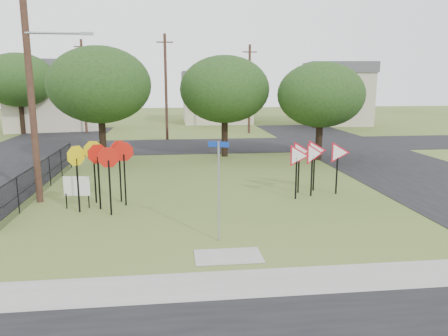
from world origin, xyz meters
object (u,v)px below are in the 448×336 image
Objects in this scene: street_name_sign at (219,185)px; stop_sign_cluster at (104,160)px; info_board at (77,187)px; yield_sign_cluster at (312,155)px.

street_name_sign is 6.04m from stop_sign_cluster.
stop_sign_cluster is at bearing -0.84° from info_board.
street_name_sign is 7.23m from yield_sign_cluster.
stop_sign_cluster is at bearing -173.41° from yield_sign_cluster.
yield_sign_cluster is 10.27m from info_board.
yield_sign_cluster is at bearing 6.59° from stop_sign_cluster.
yield_sign_cluster is (9.04, 1.04, -0.16)m from stop_sign_cluster.
yield_sign_cluster is at bearing 5.77° from info_board.
stop_sign_cluster is 9.11m from yield_sign_cluster.
street_name_sign reaches higher than stop_sign_cluster.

